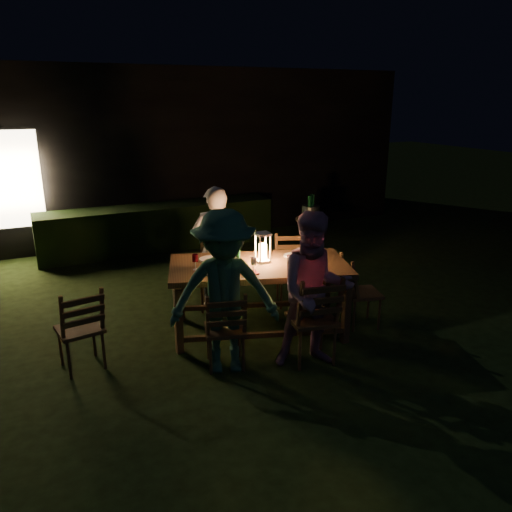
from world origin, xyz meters
name	(u,v)px	position (x,y,z in m)	size (l,w,h in m)	color
garden_envelope	(150,148)	(-0.01, 6.15, 1.58)	(40.00, 40.00, 3.20)	black
dining_table	(259,271)	(-0.33, -0.10, 0.76)	(2.23, 1.58, 0.84)	#50301A
chair_near_left	(225,342)	(-1.00, -0.69, 0.27)	(0.50, 0.52, 0.90)	#50301A
chair_near_right	(312,334)	(-0.14, -0.97, 0.31)	(0.54, 0.57, 1.03)	#50301A
chair_far_left	(217,286)	(-0.52, 0.77, 0.30)	(0.60, 0.62, 1.00)	#50301A
chair_far_right	(292,283)	(0.43, 0.46, 0.29)	(0.55, 0.57, 0.95)	#50301A
chair_end	(360,304)	(0.84, -0.48, 0.28)	(0.53, 0.51, 0.91)	#50301A
chair_spare	(82,343)	(-2.32, -0.11, 0.28)	(0.48, 0.51, 0.94)	#50301A
person_house_side	(216,248)	(-0.51, 0.82, 0.80)	(0.58, 0.38, 1.60)	beige
person_opp_right	(315,291)	(-0.16, -1.02, 0.81)	(0.78, 0.61, 1.61)	#B97F99
person_opp_left	(225,293)	(-1.01, -0.74, 0.83)	(1.07, 0.62, 1.66)	#387050
lantern	(263,249)	(-0.27, -0.07, 1.00)	(0.16, 0.16, 0.35)	white
plate_far_left	(210,259)	(-0.79, 0.28, 0.85)	(0.25, 0.25, 0.01)	white
plate_near_left	(212,271)	(-0.92, -0.14, 0.85)	(0.25, 0.25, 0.01)	white
plate_far_right	(294,256)	(0.16, -0.03, 0.85)	(0.25, 0.25, 0.01)	white
plate_near_right	(302,268)	(0.03, -0.45, 0.85)	(0.25, 0.25, 0.01)	white
wineglass_a	(231,250)	(-0.53, 0.26, 0.93)	(0.06, 0.06, 0.18)	#59070F
wineglass_b	(195,262)	(-1.05, 0.01, 0.93)	(0.06, 0.06, 0.18)	#59070F
wineglass_c	(290,263)	(-0.13, -0.46, 0.93)	(0.06, 0.06, 0.18)	#59070F
wineglass_d	(309,250)	(0.31, -0.12, 0.93)	(0.06, 0.06, 0.18)	#59070F
wineglass_e	(254,265)	(-0.52, -0.35, 0.93)	(0.06, 0.06, 0.18)	silver
bottle_table	(237,253)	(-0.57, -0.02, 0.98)	(0.07, 0.07, 0.28)	#0F471E
napkin_left	(249,273)	(-0.57, -0.36, 0.85)	(0.18, 0.14, 0.01)	red
napkin_right	(312,270)	(0.10, -0.55, 0.85)	(0.18, 0.14, 0.01)	red
phone	(205,275)	(-1.01, -0.20, 0.84)	(0.14, 0.07, 0.01)	black
side_table	(310,223)	(1.73, 2.18, 0.60)	(0.50, 0.50, 0.68)	brown
ice_bucket	(311,212)	(1.73, 2.18, 0.79)	(0.30, 0.30, 0.22)	#A5A8AD
bottle_bucket_a	(309,210)	(1.68, 2.14, 0.84)	(0.07, 0.07, 0.32)	#0F471E
bottle_bucket_b	(312,208)	(1.78, 2.22, 0.84)	(0.07, 0.07, 0.32)	#0F471E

